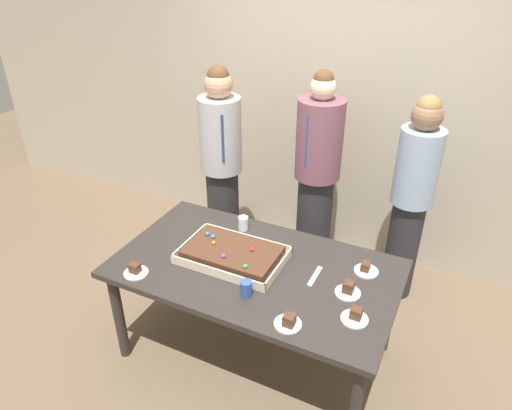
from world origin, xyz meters
name	(u,v)px	position (x,y,z in m)	size (l,w,h in m)	color
ground_plane	(255,350)	(0.00, 0.00, 0.00)	(12.00, 12.00, 0.00)	brown
interior_back_panel	(341,83)	(0.00, 1.60, 1.50)	(8.00, 0.12, 3.00)	#B2A893
party_table	(255,276)	(0.00, 0.00, 0.66)	(1.76, 1.00, 0.74)	#2D2826
sheet_cake	(233,254)	(-0.16, 0.01, 0.78)	(0.65, 0.43, 0.10)	beige
plated_slice_near_left	(366,269)	(0.64, 0.25, 0.76)	(0.15, 0.15, 0.06)	white
plated_slice_near_right	(289,322)	(0.39, -0.38, 0.76)	(0.15, 0.15, 0.07)	white
plated_slice_far_left	(136,271)	(-0.63, -0.38, 0.76)	(0.15, 0.15, 0.07)	white
plated_slice_far_right	(348,290)	(0.60, 0.01, 0.77)	(0.15, 0.15, 0.08)	white
plated_slice_center_front	(355,316)	(0.69, -0.18, 0.76)	(0.15, 0.15, 0.07)	white
drink_cup_nearest	(246,289)	(0.08, -0.27, 0.79)	(0.07, 0.07, 0.10)	#2D5199
drink_cup_middle	(243,223)	(-0.26, 0.35, 0.79)	(0.07, 0.07, 0.10)	white
cake_server_utensil	(315,276)	(0.37, 0.07, 0.74)	(0.03, 0.20, 0.01)	silver
person_serving_front	(222,166)	(-0.74, 0.89, 0.90)	(0.34, 0.34, 1.72)	#28282D
person_green_shirt_behind	(317,176)	(0.02, 1.08, 0.89)	(0.36, 0.36, 1.73)	#28282D
person_striped_tie_right	(411,198)	(0.75, 1.09, 0.87)	(0.31, 0.31, 1.64)	#28282D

